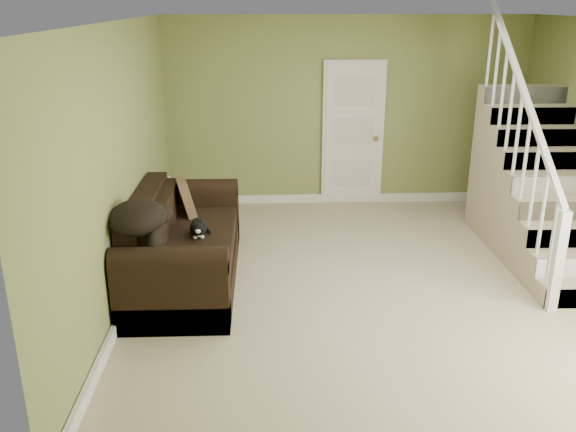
{
  "coord_description": "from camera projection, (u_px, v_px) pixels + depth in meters",
  "views": [
    {
      "loc": [
        -1.14,
        -5.67,
        2.79
      ],
      "look_at": [
        -0.91,
        0.17,
        0.7
      ],
      "focal_mm": 38.0,
      "sensor_mm": 36.0,
      "label": 1
    }
  ],
  "objects": [
    {
      "name": "staircase",
      "position": [
        535.0,
        195.0,
        7.08
      ],
      "size": [
        1.0,
        2.51,
        2.82
      ],
      "color": "tan",
      "rests_on": "floor"
    },
    {
      "name": "sofa",
      "position": [
        181.0,
        248.0,
        6.31
      ],
      "size": [
        1.01,
        2.34,
        0.92
      ],
      "color": "black",
      "rests_on": "floor"
    },
    {
      "name": "door",
      "position": [
        353.0,
        134.0,
        8.52
      ],
      "size": [
        0.86,
        0.12,
        2.02
      ],
      "color": "white",
      "rests_on": "floor"
    },
    {
      "name": "cat",
      "position": [
        198.0,
        228.0,
        6.2
      ],
      "size": [
        0.24,
        0.47,
        0.23
      ],
      "rotation": [
        0.0,
        0.0,
        0.07
      ],
      "color": "black",
      "rests_on": "sofa"
    },
    {
      "name": "banana",
      "position": [
        197.0,
        257.0,
        5.65
      ],
      "size": [
        0.11,
        0.17,
        0.05
      ],
      "primitive_type": "ellipsoid",
      "rotation": [
        0.0,
        0.0,
        0.38
      ],
      "color": "yellow",
      "rests_on": "sofa"
    },
    {
      "name": "wall_front",
      "position": [
        478.0,
        291.0,
        3.29
      ],
      "size": [
        5.0,
        0.04,
        2.6
      ],
      "primitive_type": "cube",
      "color": "olive",
      "rests_on": "floor"
    },
    {
      "name": "throw_blanket",
      "position": [
        137.0,
        217.0,
        5.42
      ],
      "size": [
        0.61,
        0.74,
        0.27
      ],
      "primitive_type": "ellipsoid",
      "rotation": [
        0.0,
        0.0,
        0.17
      ],
      "color": "black",
      "rests_on": "sofa"
    },
    {
      "name": "baseboard_left",
      "position": [
        136.0,
        283.0,
        6.2
      ],
      "size": [
        0.04,
        5.5,
        0.12
      ],
      "primitive_type": "cube",
      "color": "white",
      "rests_on": "floor"
    },
    {
      "name": "floor",
      "position": [
        376.0,
        284.0,
        6.31
      ],
      "size": [
        5.0,
        5.5,
        0.01
      ],
      "primitive_type": "cube",
      "color": "tan",
      "rests_on": "ground"
    },
    {
      "name": "baseboard_back",
      "position": [
        344.0,
        198.0,
        8.85
      ],
      "size": [
        5.0,
        0.04,
        0.12
      ],
      "primitive_type": "cube",
      "color": "white",
      "rests_on": "floor"
    },
    {
      "name": "throw_pillow",
      "position": [
        186.0,
        197.0,
        6.8
      ],
      "size": [
        0.28,
        0.43,
        0.41
      ],
      "primitive_type": "cube",
      "rotation": [
        0.0,
        -0.24,
        0.23
      ],
      "color": "#503520",
      "rests_on": "sofa"
    },
    {
      "name": "wall_back",
      "position": [
        346.0,
        112.0,
        8.46
      ],
      "size": [
        5.0,
        0.04,
        2.6
      ],
      "primitive_type": "cube",
      "color": "olive",
      "rests_on": "floor"
    },
    {
      "name": "wall_left",
      "position": [
        122.0,
        165.0,
        5.78
      ],
      "size": [
        0.04,
        5.5,
        2.6
      ],
      "primitive_type": "cube",
      "color": "olive",
      "rests_on": "floor"
    },
    {
      "name": "ceiling",
      "position": [
        391.0,
        21.0,
        5.44
      ],
      "size": [
        5.0,
        5.5,
        0.01
      ],
      "primitive_type": "cube",
      "color": "white",
      "rests_on": "wall_back"
    },
    {
      "name": "side_table",
      "position": [
        171.0,
        222.0,
        7.14
      ],
      "size": [
        0.56,
        0.56,
        0.85
      ],
      "rotation": [
        0.0,
        0.0,
        0.09
      ],
      "color": "black",
      "rests_on": "floor"
    }
  ]
}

